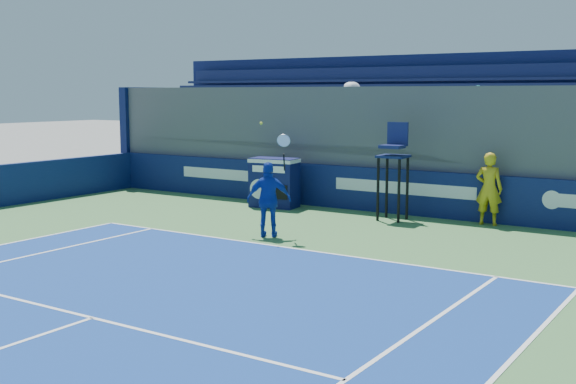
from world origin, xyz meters
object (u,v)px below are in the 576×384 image
Objects in this scene: tennis_player at (269,199)px; umpire_chair at (394,160)px; ball_person at (489,189)px; match_clock at (274,181)px.

umpire_chair is at bearing 68.65° from tennis_player.
ball_person is 2.41m from umpire_chair.
tennis_player reaches higher than ball_person.
tennis_player is at bearing -111.35° from umpire_chair.
ball_person is at bearing 15.62° from umpire_chair.
umpire_chair is at bearing 11.48° from ball_person.
match_clock is 0.55× the size of tennis_player.
ball_person reaches higher than match_clock.
ball_person is 0.69× the size of tennis_player.
tennis_player is at bearing -57.18° from match_clock.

